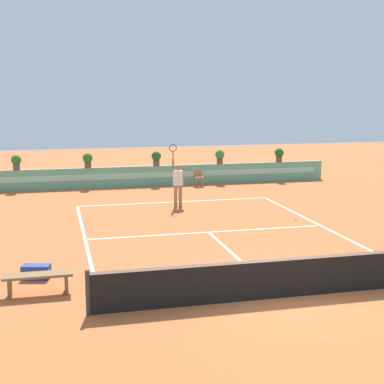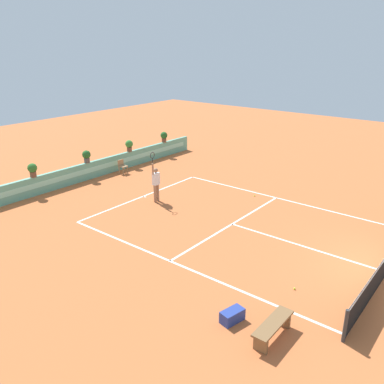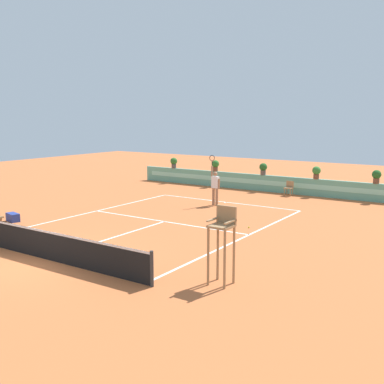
% 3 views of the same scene
% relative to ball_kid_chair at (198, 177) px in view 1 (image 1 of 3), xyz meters
% --- Properties ---
extents(ground_plane, '(60.00, 60.00, 0.00)m').
position_rel_ball_kid_chair_xyz_m(ground_plane, '(-2.01, -9.66, -0.48)').
color(ground_plane, '#BC6033').
extents(court_lines, '(8.32, 11.94, 0.01)m').
position_rel_ball_kid_chair_xyz_m(court_lines, '(-2.01, -8.94, -0.47)').
color(court_lines, white).
rests_on(court_lines, ground).
extents(net, '(8.92, 0.10, 1.00)m').
position_rel_ball_kid_chair_xyz_m(net, '(-2.01, -15.66, 0.03)').
color(net, '#333333').
rests_on(net, ground).
extents(back_wall_barrier, '(18.00, 0.21, 1.00)m').
position_rel_ball_kid_chair_xyz_m(back_wall_barrier, '(-2.01, 0.73, 0.02)').
color(back_wall_barrier, '#60A88E').
rests_on(back_wall_barrier, ground).
extents(ball_kid_chair, '(0.44, 0.44, 0.85)m').
position_rel_ball_kid_chair_xyz_m(ball_kid_chair, '(0.00, 0.00, 0.00)').
color(ball_kid_chair, '#99754C').
rests_on(ball_kid_chair, ground).
extents(bench_courtside, '(1.60, 0.44, 0.51)m').
position_rel_ball_kid_chair_xyz_m(bench_courtside, '(-7.48, -14.12, -0.10)').
color(bench_courtside, brown).
rests_on(bench_courtside, ground).
extents(gear_bag, '(0.76, 0.51, 0.36)m').
position_rel_ball_kid_chair_xyz_m(gear_bag, '(-7.55, -12.89, -0.30)').
color(gear_bag, navy).
rests_on(gear_bag, ground).
extents(tennis_player, '(0.62, 0.23, 2.58)m').
position_rel_ball_kid_chair_xyz_m(tennis_player, '(-2.10, -4.80, 0.57)').
color(tennis_player, '#9E7051').
rests_on(tennis_player, ground).
extents(tennis_ball_near_baseline, '(0.07, 0.07, 0.07)m').
position_rel_ball_kid_chair_xyz_m(tennis_ball_near_baseline, '(-4.98, -13.59, -0.44)').
color(tennis_ball_near_baseline, '#CCE033').
rests_on(tennis_ball_near_baseline, ground).
extents(tennis_ball_mid_court, '(0.07, 0.07, 0.07)m').
position_rel_ball_kid_chair_xyz_m(tennis_ball_mid_court, '(1.59, -8.27, -0.44)').
color(tennis_ball_mid_court, '#CCE033').
rests_on(tennis_ball_mid_court, ground).
extents(potted_plant_right, '(0.48, 0.48, 0.72)m').
position_rel_ball_kid_chair_xyz_m(potted_plant_right, '(1.32, 0.73, 0.93)').
color(potted_plant_right, brown).
rests_on(potted_plant_right, back_wall_barrier).
extents(potted_plant_left, '(0.48, 0.48, 0.72)m').
position_rel_ball_kid_chair_xyz_m(potted_plant_left, '(-5.38, 0.73, 0.93)').
color(potted_plant_left, brown).
rests_on(potted_plant_left, back_wall_barrier).
extents(potted_plant_far_left, '(0.48, 0.48, 0.72)m').
position_rel_ball_kid_chair_xyz_m(potted_plant_far_left, '(-8.71, 0.73, 0.93)').
color(potted_plant_far_left, '#514C47').
rests_on(potted_plant_far_left, back_wall_barrier).
extents(potted_plant_far_right, '(0.48, 0.48, 0.72)m').
position_rel_ball_kid_chair_xyz_m(potted_plant_far_right, '(4.58, 0.73, 0.93)').
color(potted_plant_far_right, brown).
rests_on(potted_plant_far_right, back_wall_barrier).
extents(potted_plant_centre, '(0.48, 0.48, 0.72)m').
position_rel_ball_kid_chair_xyz_m(potted_plant_centre, '(-1.99, 0.73, 0.93)').
color(potted_plant_centre, '#514C47').
rests_on(potted_plant_centre, back_wall_barrier).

